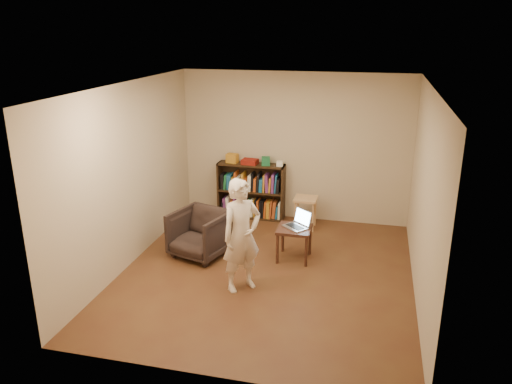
% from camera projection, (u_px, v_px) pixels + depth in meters
% --- Properties ---
extents(floor, '(4.50, 4.50, 0.00)m').
position_uv_depth(floor, '(266.00, 273.00, 7.03)').
color(floor, '#4D2719').
rests_on(floor, ground).
extents(ceiling, '(4.50, 4.50, 0.00)m').
position_uv_depth(ceiling, '(268.00, 86.00, 6.21)').
color(ceiling, white).
rests_on(ceiling, wall_back).
extents(wall_back, '(4.00, 0.00, 4.00)m').
position_uv_depth(wall_back, '(295.00, 147.00, 8.69)').
color(wall_back, '#C9B198').
rests_on(wall_back, floor).
extents(wall_left, '(0.00, 4.50, 4.50)m').
position_uv_depth(wall_left, '(129.00, 176.00, 7.06)').
color(wall_left, '#C9B198').
rests_on(wall_left, floor).
extents(wall_right, '(0.00, 4.50, 4.50)m').
position_uv_depth(wall_right, '(424.00, 197.00, 6.17)').
color(wall_right, '#C9B198').
rests_on(wall_right, floor).
extents(bookshelf, '(1.20, 0.30, 1.00)m').
position_uv_depth(bookshelf, '(251.00, 194.00, 8.99)').
color(bookshelf, black).
rests_on(bookshelf, floor).
extents(box_yellow, '(0.22, 0.17, 0.16)m').
position_uv_depth(box_yellow, '(232.00, 158.00, 8.86)').
color(box_yellow, orange).
rests_on(box_yellow, bookshelf).
extents(red_cloth, '(0.29, 0.23, 0.09)m').
position_uv_depth(red_cloth, '(250.00, 162.00, 8.77)').
color(red_cloth, maroon).
rests_on(red_cloth, bookshelf).
extents(box_green, '(0.17, 0.17, 0.14)m').
position_uv_depth(box_green, '(266.00, 161.00, 8.70)').
color(box_green, '#1B6739').
rests_on(box_green, bookshelf).
extents(box_white, '(0.11, 0.11, 0.09)m').
position_uv_depth(box_white, '(280.00, 164.00, 8.65)').
color(box_white, white).
rests_on(box_white, bookshelf).
extents(stool, '(0.38, 0.38, 0.55)m').
position_uv_depth(stool, '(306.00, 204.00, 8.48)').
color(stool, tan).
rests_on(stool, floor).
extents(armchair, '(0.95, 0.97, 0.71)m').
position_uv_depth(armchair, '(200.00, 234.00, 7.48)').
color(armchair, black).
rests_on(armchair, floor).
extents(side_table, '(0.49, 0.49, 0.50)m').
position_uv_depth(side_table, '(294.00, 233.00, 7.35)').
color(side_table, black).
rests_on(side_table, floor).
extents(laptop, '(0.45, 0.45, 0.26)m').
position_uv_depth(laptop, '(298.00, 223.00, 7.34)').
color(laptop, '#B1B1B6').
rests_on(laptop, side_table).
extents(person, '(0.65, 0.64, 1.51)m').
position_uv_depth(person, '(242.00, 236.00, 6.41)').
color(person, beige).
rests_on(person, floor).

